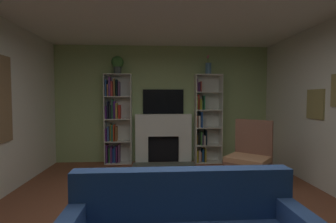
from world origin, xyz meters
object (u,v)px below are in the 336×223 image
object	(u,v)px
tv	(163,102)
bookshelf_left	(116,119)
armchair	(250,153)
potted_plant	(118,64)
vase_with_flowers	(208,68)
bookshelf_right	(205,122)
fireplace	(163,137)

from	to	relation	value
tv	bookshelf_left	bearing A→B (deg)	-176.39
armchair	tv	bearing A→B (deg)	128.10
potted_plant	vase_with_flowers	distance (m)	2.04
bookshelf_left	bookshelf_right	distance (m)	2.04
tv	potted_plant	distance (m)	1.33
vase_with_flowers	armchair	distance (m)	2.30
armchair	bookshelf_right	bearing A→B (deg)	104.14
potted_plant	armchair	world-z (taller)	potted_plant
tv	potted_plant	size ratio (longest dim) A/B	2.35
vase_with_flowers	armchair	xyz separation A→B (m)	(0.35, -1.63, -1.59)
potted_plant	bookshelf_left	bearing A→B (deg)	141.83
bookshelf_left	vase_with_flowers	world-z (taller)	vase_with_flowers
fireplace	potted_plant	distance (m)	1.95
bookshelf_right	potted_plant	world-z (taller)	potted_plant
bookshelf_right	potted_plant	distance (m)	2.37
fireplace	bookshelf_right	xyz separation A→B (m)	(0.95, -0.01, 0.34)
tv	bookshelf_left	xyz separation A→B (m)	(-1.09, -0.07, -0.40)
tv	armchair	world-z (taller)	tv
bookshelf_right	vase_with_flowers	xyz separation A→B (m)	(0.07, -0.03, 1.23)
bookshelf_left	fireplace	bearing A→B (deg)	-0.51
fireplace	vase_with_flowers	xyz separation A→B (m)	(1.02, -0.04, 1.57)
tv	fireplace	bearing A→B (deg)	-90.00
vase_with_flowers	armchair	size ratio (longest dim) A/B	0.40
vase_with_flowers	tv	bearing A→B (deg)	173.33
bookshelf_right	tv	bearing A→B (deg)	174.59
armchair	fireplace	bearing A→B (deg)	129.38
potted_plant	tv	bearing A→B (deg)	6.70
vase_with_flowers	bookshelf_left	bearing A→B (deg)	178.62
bookshelf_left	potted_plant	xyz separation A→B (m)	(0.07, -0.05, 1.25)
tv	vase_with_flowers	xyz separation A→B (m)	(1.02, -0.12, 0.76)
potted_plant	vase_with_flowers	bearing A→B (deg)	0.02
potted_plant	bookshelf_right	bearing A→B (deg)	0.87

